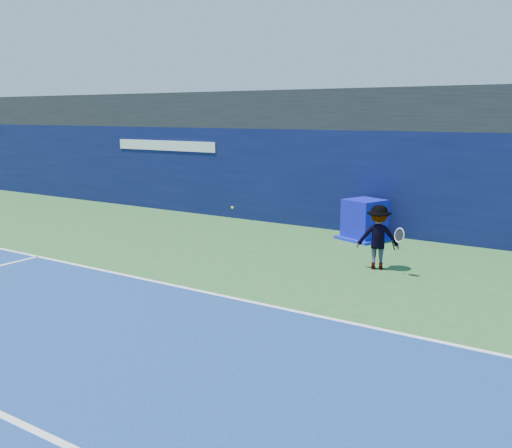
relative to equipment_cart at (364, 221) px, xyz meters
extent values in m
plane|color=#2D622C|center=(-0.97, -9.29, -0.52)|extent=(80.00, 80.00, 0.00)
cube|color=white|center=(-0.97, -6.29, -0.51)|extent=(24.00, 0.10, 0.01)
cube|color=black|center=(-0.97, 2.21, 3.08)|extent=(36.00, 3.00, 1.20)
cube|color=#0B113D|center=(-0.97, 1.21, 0.98)|extent=(36.00, 1.00, 3.00)
cube|color=white|center=(-7.97, 0.70, 1.83)|extent=(4.50, 0.04, 0.35)
cube|color=#0D0CB0|center=(0.00, 0.00, 0.05)|extent=(1.21, 1.21, 1.13)
cube|color=#0D19C3|center=(0.00, 0.00, -0.48)|extent=(1.51, 1.51, 0.08)
imported|color=white|center=(1.46, -2.74, 0.22)|extent=(1.08, 0.84, 1.47)
cylinder|color=black|center=(1.91, -2.99, 0.13)|extent=(0.07, 0.13, 0.23)
torus|color=silver|center=(2.05, -3.04, 0.38)|extent=(0.27, 0.15, 0.26)
cylinder|color=black|center=(2.05, -3.04, 0.38)|extent=(0.23, 0.12, 0.22)
sphere|color=#CEE919|center=(-2.24, -3.22, 0.63)|extent=(0.07, 0.07, 0.07)
camera|label=1|loc=(5.99, -14.80, 2.97)|focal=40.00mm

